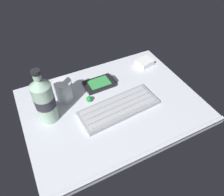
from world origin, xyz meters
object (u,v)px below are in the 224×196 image
handheld_device (101,83)px  trackball_mouse (89,99)px  keyboard (119,107)px  water_bottle (44,100)px  charger_block (145,63)px  juice_cup (64,91)px

handheld_device → trackball_mouse: size_ratio=5.86×
keyboard → trackball_mouse: 11.69cm
handheld_device → water_bottle: (-23.08, -7.72, 8.28)cm
handheld_device → charger_block: bearing=8.4°
juice_cup → trackball_mouse: 9.59cm
charger_block → keyboard: bearing=-141.0°
keyboard → charger_block: 29.23cm
handheld_device → trackball_mouse: bearing=-139.7°
water_bottle → trackball_mouse: water_bottle is taller
handheld_device → charger_block: size_ratio=1.84×
handheld_device → juice_cup: (-15.23, -1.32, 3.18)cm
charger_block → water_bottle: bearing=-166.4°
water_bottle → handheld_device: bearing=18.5°
charger_block → trackball_mouse: (-30.76, -9.93, -0.10)cm
keyboard → water_bottle: size_ratio=1.43×
handheld_device → juice_cup: 15.61cm
handheld_device → trackball_mouse: 10.05cm
water_bottle → trackball_mouse: bearing=4.5°
charger_block → juice_cup: bearing=-172.9°
juice_cup → water_bottle: bearing=-140.8°
juice_cup → water_bottle: (-7.85, -6.40, 5.10)cm
handheld_device → charger_block: 23.36cm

